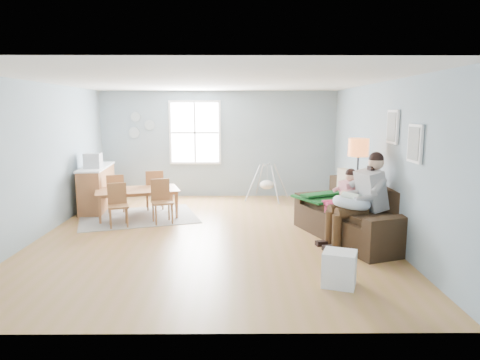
{
  "coord_description": "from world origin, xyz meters",
  "views": [
    {
      "loc": [
        0.47,
        -7.48,
        2.21
      ],
      "look_at": [
        0.52,
        -0.06,
        1.0
      ],
      "focal_mm": 32.0,
      "sensor_mm": 36.0,
      "label": 1
    }
  ],
  "objects_px": {
    "dining_table": "(138,203)",
    "counter": "(97,187)",
    "floor_lamp": "(358,156)",
    "chair_sw": "(118,203)",
    "storage_cube": "(339,269)",
    "monitor": "(93,161)",
    "father": "(361,196)",
    "sofa": "(355,220)",
    "toddler": "(344,191)",
    "chair_ne": "(155,188)",
    "chair_nw": "(116,191)",
    "baby_swing": "(267,184)",
    "chair_se": "(161,198)"
  },
  "relations": [
    {
      "from": "dining_table",
      "to": "counter",
      "type": "bearing_deg",
      "value": 127.21
    },
    {
      "from": "floor_lamp",
      "to": "chair_sw",
      "type": "xyz_separation_m",
      "value": [
        -4.41,
        0.66,
        -0.97
      ]
    },
    {
      "from": "storage_cube",
      "to": "monitor",
      "type": "height_order",
      "value": "monitor"
    },
    {
      "from": "father",
      "to": "storage_cube",
      "type": "relative_size",
      "value": 3.07
    },
    {
      "from": "sofa",
      "to": "toddler",
      "type": "xyz_separation_m",
      "value": [
        -0.16,
        0.17,
        0.47
      ]
    },
    {
      "from": "floor_lamp",
      "to": "chair_sw",
      "type": "height_order",
      "value": "floor_lamp"
    },
    {
      "from": "sofa",
      "to": "dining_table",
      "type": "relative_size",
      "value": 1.51
    },
    {
      "from": "father",
      "to": "chair_ne",
      "type": "xyz_separation_m",
      "value": [
        -3.87,
        2.57,
        -0.32
      ]
    },
    {
      "from": "storage_cube",
      "to": "toddler",
      "type": "bearing_deg",
      "value": 74.76
    },
    {
      "from": "floor_lamp",
      "to": "toddler",
      "type": "bearing_deg",
      "value": -174.55
    },
    {
      "from": "sofa",
      "to": "counter",
      "type": "xyz_separation_m",
      "value": [
        -5.21,
        2.35,
        0.16
      ]
    },
    {
      "from": "father",
      "to": "chair_nw",
      "type": "distance_m",
      "value": 5.23
    },
    {
      "from": "floor_lamp",
      "to": "dining_table",
      "type": "bearing_deg",
      "value": 162.15
    },
    {
      "from": "sofa",
      "to": "baby_swing",
      "type": "distance_m",
      "value": 3.51
    },
    {
      "from": "toddler",
      "to": "dining_table",
      "type": "height_order",
      "value": "toddler"
    },
    {
      "from": "sofa",
      "to": "chair_sw",
      "type": "height_order",
      "value": "sofa"
    },
    {
      "from": "floor_lamp",
      "to": "monitor",
      "type": "height_order",
      "value": "floor_lamp"
    },
    {
      "from": "storage_cube",
      "to": "chair_se",
      "type": "distance_m",
      "value": 4.21
    },
    {
      "from": "toddler",
      "to": "storage_cube",
      "type": "bearing_deg",
      "value": -105.24
    },
    {
      "from": "chair_se",
      "to": "chair_ne",
      "type": "bearing_deg",
      "value": 107.5
    },
    {
      "from": "toddler",
      "to": "monitor",
      "type": "relative_size",
      "value": 2.66
    },
    {
      "from": "floor_lamp",
      "to": "chair_se",
      "type": "xyz_separation_m",
      "value": [
        -3.61,
        0.92,
        -0.94
      ]
    },
    {
      "from": "father",
      "to": "counter",
      "type": "bearing_deg",
      "value": 152.46
    },
    {
      "from": "monitor",
      "to": "baby_swing",
      "type": "distance_m",
      "value": 4.13
    },
    {
      "from": "sofa",
      "to": "chair_nw",
      "type": "height_order",
      "value": "sofa"
    },
    {
      "from": "sofa",
      "to": "chair_nw",
      "type": "xyz_separation_m",
      "value": [
        -4.69,
        1.97,
        0.14
      ]
    },
    {
      "from": "dining_table",
      "to": "baby_swing",
      "type": "height_order",
      "value": "baby_swing"
    },
    {
      "from": "father",
      "to": "toddler",
      "type": "distance_m",
      "value": 0.55
    },
    {
      "from": "chair_ne",
      "to": "monitor",
      "type": "xyz_separation_m",
      "value": [
        -1.28,
        -0.19,
        0.63
      ]
    },
    {
      "from": "father",
      "to": "dining_table",
      "type": "relative_size",
      "value": 0.92
    },
    {
      "from": "chair_sw",
      "to": "chair_se",
      "type": "distance_m",
      "value": 0.84
    },
    {
      "from": "father",
      "to": "monitor",
      "type": "distance_m",
      "value": 5.68
    },
    {
      "from": "storage_cube",
      "to": "chair_sw",
      "type": "bearing_deg",
      "value": 141.24
    },
    {
      "from": "storage_cube",
      "to": "monitor",
      "type": "bearing_deg",
      "value": 137.53
    },
    {
      "from": "sofa",
      "to": "monitor",
      "type": "relative_size",
      "value": 6.88
    },
    {
      "from": "father",
      "to": "monitor",
      "type": "xyz_separation_m",
      "value": [
        -5.15,
        2.38,
        0.31
      ]
    },
    {
      "from": "toddler",
      "to": "chair_se",
      "type": "distance_m",
      "value": 3.53
    },
    {
      "from": "chair_se",
      "to": "dining_table",
      "type": "bearing_deg",
      "value": 143.31
    },
    {
      "from": "baby_swing",
      "to": "dining_table",
      "type": "bearing_deg",
      "value": -148.67
    },
    {
      "from": "storage_cube",
      "to": "dining_table",
      "type": "xyz_separation_m",
      "value": [
        -3.36,
        3.56,
        0.07
      ]
    },
    {
      "from": "sofa",
      "to": "chair_sw",
      "type": "distance_m",
      "value": 4.43
    },
    {
      "from": "floor_lamp",
      "to": "counter",
      "type": "bearing_deg",
      "value": 157.81
    },
    {
      "from": "chair_sw",
      "to": "storage_cube",
      "type": "bearing_deg",
      "value": -38.76
    },
    {
      "from": "toddler",
      "to": "floor_lamp",
      "type": "xyz_separation_m",
      "value": [
        0.22,
        0.02,
        0.62
      ]
    },
    {
      "from": "toddler",
      "to": "monitor",
      "type": "distance_m",
      "value": 5.35
    },
    {
      "from": "father",
      "to": "chair_se",
      "type": "height_order",
      "value": "father"
    },
    {
      "from": "chair_se",
      "to": "chair_ne",
      "type": "relative_size",
      "value": 0.97
    },
    {
      "from": "sofa",
      "to": "monitor",
      "type": "bearing_deg",
      "value": 158.65
    },
    {
      "from": "chair_ne",
      "to": "counter",
      "type": "xyz_separation_m",
      "value": [
        -1.32,
        0.13,
        -0.01
      ]
    },
    {
      "from": "floor_lamp",
      "to": "father",
      "type": "bearing_deg",
      "value": -98.73
    }
  ]
}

